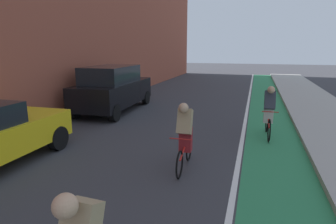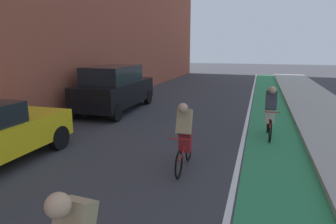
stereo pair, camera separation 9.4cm
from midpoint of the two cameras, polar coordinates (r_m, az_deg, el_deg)
ground_plane at (r=10.65m, az=0.91°, el=-2.37°), size 84.25×84.25×0.00m
bike_lane_paint at (r=12.22m, az=19.12°, el=-1.11°), size 1.60×38.29×0.00m
lane_divider_stripe at (r=12.21m, az=14.91°, el=-0.84°), size 0.12×38.29×0.00m
sidewalk_right at (r=12.50m, az=29.15°, el=-1.40°), size 2.76×38.29×0.14m
parked_suv_black at (r=12.88m, az=-10.96°, el=4.65°), size 2.07×4.78×1.98m
cyclist_trailing at (r=6.60m, az=2.94°, el=-4.60°), size 0.48×1.66×1.59m
cyclist_far at (r=9.49m, az=19.02°, el=0.35°), size 0.48×1.74×1.63m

